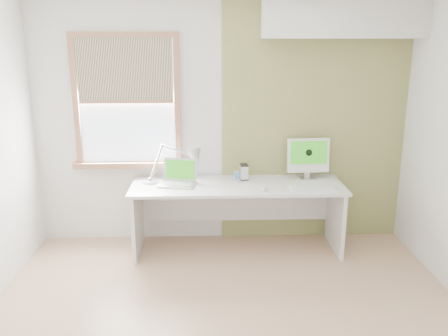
{
  "coord_description": "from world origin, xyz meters",
  "views": [
    {
      "loc": [
        -0.15,
        -3.25,
        2.19
      ],
      "look_at": [
        0.0,
        1.05,
        1.0
      ],
      "focal_mm": 37.6,
      "sensor_mm": 36.0,
      "label": 1
    }
  ],
  "objects_px": {
    "desk": "(237,200)",
    "desk_lamp": "(187,160)",
    "laptop": "(179,178)",
    "external_drive": "(244,172)",
    "imac": "(308,156)"
  },
  "relations": [
    {
      "from": "laptop",
      "to": "external_drive",
      "type": "xyz_separation_m",
      "value": [
        0.69,
        0.15,
        0.02
      ]
    },
    {
      "from": "imac",
      "to": "desk",
      "type": "bearing_deg",
      "value": -170.0
    },
    {
      "from": "desk_lamp",
      "to": "external_drive",
      "type": "height_order",
      "value": "desk_lamp"
    },
    {
      "from": "desk",
      "to": "desk_lamp",
      "type": "xyz_separation_m",
      "value": [
        -0.53,
        0.14,
        0.41
      ]
    },
    {
      "from": "desk",
      "to": "desk_lamp",
      "type": "bearing_deg",
      "value": 164.64
    },
    {
      "from": "external_drive",
      "to": "desk_lamp",
      "type": "bearing_deg",
      "value": 178.54
    },
    {
      "from": "laptop",
      "to": "imac",
      "type": "relative_size",
      "value": 0.92
    },
    {
      "from": "imac",
      "to": "desk_lamp",
      "type": "bearing_deg",
      "value": 179.61
    },
    {
      "from": "desk",
      "to": "laptop",
      "type": "relative_size",
      "value": 5.33
    },
    {
      "from": "desk_lamp",
      "to": "laptop",
      "type": "xyz_separation_m",
      "value": [
        -0.08,
        -0.16,
        -0.15
      ]
    },
    {
      "from": "desk_lamp",
      "to": "laptop",
      "type": "bearing_deg",
      "value": -117.61
    },
    {
      "from": "external_drive",
      "to": "imac",
      "type": "relative_size",
      "value": 0.37
    },
    {
      "from": "external_drive",
      "to": "laptop",
      "type": "bearing_deg",
      "value": -168.1
    },
    {
      "from": "desk_lamp",
      "to": "imac",
      "type": "distance_m",
      "value": 1.29
    },
    {
      "from": "desk",
      "to": "laptop",
      "type": "height_order",
      "value": "laptop"
    }
  ]
}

